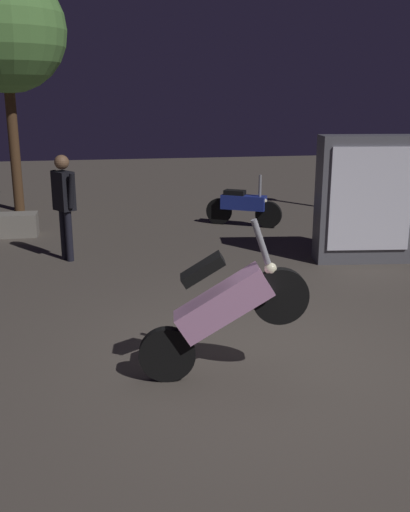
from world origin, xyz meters
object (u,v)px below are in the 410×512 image
object	(u,v)px
motorcycle_blue_parked_left	(243,206)
person_rider_beside	(64,198)
motorcycle_pink_foreground	(223,309)
kiosk_billboard	(366,200)

from	to	relation	value
motorcycle_blue_parked_left	person_rider_beside	size ratio (longest dim) A/B	0.84
motorcycle_pink_foreground	person_rider_beside	bearing A→B (deg)	116.96
motorcycle_pink_foreground	kiosk_billboard	bearing A→B (deg)	56.32
kiosk_billboard	person_rider_beside	bearing A→B (deg)	-3.54
motorcycle_pink_foreground	person_rider_beside	distance (m)	5.00
motorcycle_blue_parked_left	kiosk_billboard	distance (m)	3.33
motorcycle_blue_parked_left	kiosk_billboard	xyz separation A→B (m)	(1.34, -2.99, 0.61)
motorcycle_pink_foreground	motorcycle_blue_parked_left	size ratio (longest dim) A/B	1.12
motorcycle_blue_parked_left	person_rider_beside	xyz separation A→B (m)	(-3.58, -2.06, 0.64)
motorcycle_blue_parked_left	motorcycle_pink_foreground	bearing A→B (deg)	-75.56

